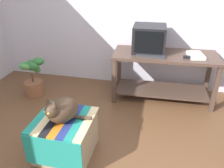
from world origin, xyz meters
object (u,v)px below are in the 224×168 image
(stapler, at_px, (187,57))
(tv_monitor, at_px, (149,39))
(desk, at_px, (164,69))
(ottoman_with_blanket, at_px, (65,136))
(cat, at_px, (61,110))
(keyboard, at_px, (151,55))
(potted_plant, at_px, (33,79))
(book, at_px, (196,55))

(stapler, bearing_deg, tv_monitor, 71.26)
(desk, xyz_separation_m, tv_monitor, (-0.25, 0.06, 0.42))
(ottoman_with_blanket, height_order, cat, cat)
(keyboard, relative_size, stapler, 3.64)
(ottoman_with_blanket, relative_size, stapler, 5.54)
(ottoman_with_blanket, xyz_separation_m, stapler, (1.28, 1.33, 0.52))
(desk, xyz_separation_m, cat, (-0.98, -1.47, 0.08))
(desk, relative_size, stapler, 13.84)
(potted_plant, xyz_separation_m, stapler, (2.28, 0.24, 0.47))
(keyboard, height_order, potted_plant, keyboard)
(tv_monitor, relative_size, stapler, 4.36)
(tv_monitor, xyz_separation_m, stapler, (0.55, -0.18, -0.17))
(book, xyz_separation_m, potted_plant, (-2.40, -0.33, -0.47))
(tv_monitor, height_order, potted_plant, tv_monitor)
(tv_monitor, relative_size, book, 1.67)
(keyboard, xyz_separation_m, stapler, (0.49, 0.02, 0.01))
(book, xyz_separation_m, ottoman_with_blanket, (-1.39, -1.43, -0.53))
(desk, height_order, tv_monitor, tv_monitor)
(keyboard, height_order, ottoman_with_blanket, keyboard)
(desk, bearing_deg, keyboard, -146.68)
(ottoman_with_blanket, bearing_deg, stapler, 46.29)
(desk, distance_m, keyboard, 0.35)
(keyboard, xyz_separation_m, book, (0.61, 0.12, 0.01))
(desk, relative_size, book, 5.30)
(tv_monitor, height_order, keyboard, tv_monitor)
(tv_monitor, distance_m, potted_plant, 1.89)
(ottoman_with_blanket, bearing_deg, tv_monitor, 64.44)
(cat, bearing_deg, keyboard, 81.66)
(desk, relative_size, tv_monitor, 3.17)
(cat, bearing_deg, stapler, 68.69)
(desk, bearing_deg, book, -6.20)
(book, bearing_deg, desk, 164.95)
(desk, bearing_deg, cat, -126.11)
(cat, bearing_deg, ottoman_with_blanket, 119.80)
(stapler, bearing_deg, ottoman_with_blanket, 135.99)
(tv_monitor, distance_m, stapler, 0.60)
(ottoman_with_blanket, distance_m, stapler, 1.92)
(potted_plant, height_order, stapler, stapler)
(ottoman_with_blanket, distance_m, potted_plant, 1.49)
(book, xyz_separation_m, stapler, (-0.12, -0.10, -0.00))
(book, bearing_deg, keyboard, 179.42)
(tv_monitor, bearing_deg, book, -9.93)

